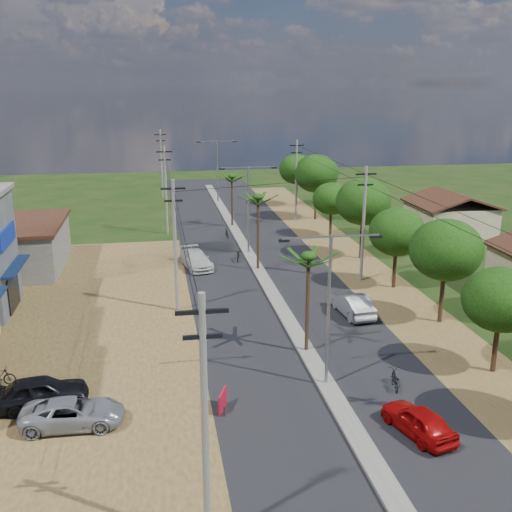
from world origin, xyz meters
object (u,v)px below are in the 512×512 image
at_px(car_red_near, 418,421).
at_px(car_silver_mid, 352,305).
at_px(car_parked_dark, 41,392).
at_px(car_parked_silver, 73,414).
at_px(roadside_sign, 223,401).
at_px(car_white_far, 196,260).
at_px(moto_rider_east, 395,380).

relative_size(car_red_near, car_silver_mid, 0.87).
bearing_deg(car_parked_dark, car_red_near, -117.65).
distance_m(car_parked_silver, roadside_sign, 6.80).
bearing_deg(car_white_far, car_parked_dark, -124.68).
bearing_deg(roadside_sign, car_silver_mid, 68.63).
relative_size(car_parked_silver, moto_rider_east, 2.69).
relative_size(car_silver_mid, moto_rider_east, 2.61).
xyz_separation_m(car_silver_mid, roadside_sign, (-9.96, -10.67, -0.22)).
bearing_deg(car_white_far, car_red_near, -85.52).
bearing_deg(car_silver_mid, moto_rider_east, 78.78).
relative_size(car_red_near, roadside_sign, 3.27).
bearing_deg(roadside_sign, car_white_far, 110.41).
height_order(car_red_near, moto_rider_east, car_red_near).
bearing_deg(car_red_near, roadside_sign, -38.86).
bearing_deg(car_parked_dark, roadside_sign, -112.56).
bearing_deg(car_white_far, roadside_sign, -102.99).
xyz_separation_m(car_white_far, car_parked_silver, (-7.30, -23.33, -0.07)).
xyz_separation_m(car_parked_dark, moto_rider_east, (17.39, -1.15, -0.30)).
relative_size(car_parked_silver, car_parked_dark, 1.04).
height_order(car_red_near, car_silver_mid, car_silver_mid).
bearing_deg(car_parked_dark, car_parked_silver, -150.42).
bearing_deg(car_parked_dark, car_white_far, -32.92).
relative_size(car_red_near, moto_rider_east, 2.26).
height_order(car_parked_silver, car_parked_dark, car_parked_dark).
distance_m(moto_rider_east, roadside_sign, 8.93).
height_order(car_silver_mid, moto_rider_east, car_silver_mid).
bearing_deg(moto_rider_east, car_white_far, -55.87).
xyz_separation_m(car_silver_mid, car_parked_dark, (-18.45, -8.77, 0.02)).
bearing_deg(car_silver_mid, car_parked_dark, 20.32).
bearing_deg(car_silver_mid, roadside_sign, 41.87).
relative_size(car_silver_mid, roadside_sign, 3.78).
distance_m(car_white_far, roadside_sign, 23.17).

